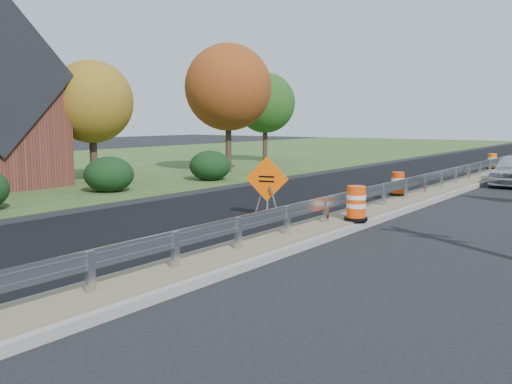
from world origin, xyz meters
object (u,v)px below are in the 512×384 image
Objects in this scene: caution_sign at (267,202)px; barrel_median_far at (492,161)px; barrel_median_mid at (398,184)px; barrel_median_near at (356,204)px.

barrel_median_far is (1.92, 20.04, 0.16)m from caution_sign.
barrel_median_near is at bearing -79.27° from barrel_median_mid.
barrel_median_near reaches higher than barrel_median_mid.
barrel_median_near is (3.02, 0.06, 0.21)m from caution_sign.
barrel_median_near is 1.12× the size of barrel_median_far.
barrel_median_far is at bearing 93.15° from barrel_median_near.
caution_sign is 2.20× the size of barrel_median_mid.
caution_sign reaches higher than barrel_median_far.
barrel_median_mid is 14.18m from barrel_median_far.
caution_sign reaches higher than barrel_median_mid.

